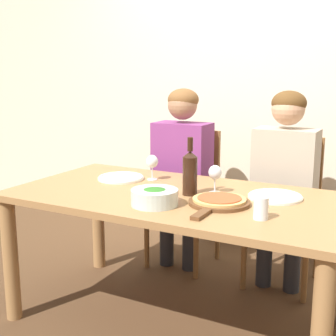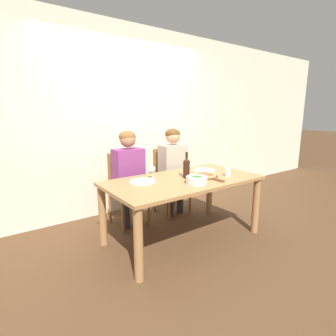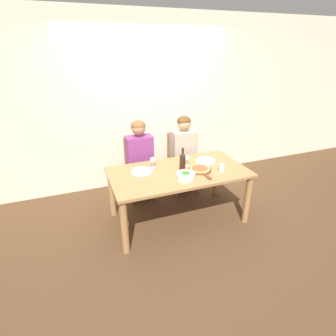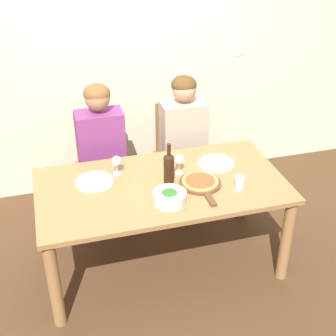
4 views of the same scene
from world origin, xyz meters
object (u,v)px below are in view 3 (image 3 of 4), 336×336
at_px(chair_left, 139,166).
at_px(broccoli_bowl, 186,176).
at_px(person_man, 184,148).
at_px(person_woman, 140,154).
at_px(dinner_plate_right, 205,161).
at_px(dinner_plate_left, 142,171).
at_px(pizza_on_board, 200,169).
at_px(wine_glass_left, 153,160).
at_px(chair_right, 181,159).
at_px(wine_glass_right, 187,159).
at_px(wine_bottle, 183,161).
at_px(water_tumbler, 222,168).

height_order(chair_left, broccoli_bowl, chair_left).
xyz_separation_m(chair_left, person_man, (0.71, -0.11, 0.24)).
distance_m(person_woman, dinner_plate_right, 0.96).
bearing_deg(dinner_plate_left, person_woman, 76.64).
relative_size(dinner_plate_left, pizza_on_board, 0.62).
bearing_deg(wine_glass_left, chair_right, 41.49).
bearing_deg(dinner_plate_left, pizza_on_board, -17.93).
bearing_deg(person_man, wine_glass_left, -144.36).
bearing_deg(chair_right, person_man, -90.00).
bearing_deg(wine_glass_left, chair_left, 94.40).
bearing_deg(chair_left, broccoli_bowl, -73.03).
distance_m(chair_left, wine_glass_left, 0.67).
xyz_separation_m(dinner_plate_left, pizza_on_board, (0.72, -0.23, 0.01)).
xyz_separation_m(person_woman, broccoli_bowl, (0.32, -0.93, 0.01)).
bearing_deg(chair_left, pizza_on_board, -56.54).
xyz_separation_m(dinner_plate_right, wine_glass_right, (-0.31, -0.05, 0.10)).
bearing_deg(broccoli_bowl, chair_right, 69.36).
distance_m(wine_bottle, dinner_plate_left, 0.54).
relative_size(person_man, wine_bottle, 4.12).
relative_size(wine_bottle, wine_glass_left, 2.01).
height_order(chair_right, wine_glass_left, chair_right).
distance_m(broccoli_bowl, dinner_plate_left, 0.59).
bearing_deg(pizza_on_board, chair_right, 82.30).
distance_m(chair_left, person_woman, 0.26).
xyz_separation_m(chair_right, dinner_plate_right, (0.09, -0.65, 0.22)).
xyz_separation_m(broccoli_bowl, dinner_plate_left, (-0.45, 0.38, -0.03)).
distance_m(chair_right, wine_glass_right, 0.80).
bearing_deg(wine_bottle, wine_glass_left, 149.61).
distance_m(pizza_on_board, wine_glass_left, 0.63).
relative_size(broccoli_bowl, water_tumbler, 2.29).
height_order(chair_right, water_tumbler, chair_right).
bearing_deg(broccoli_bowl, dinner_plate_left, 139.53).
bearing_deg(person_man, water_tumbler, -82.13).
bearing_deg(wine_bottle, water_tumbler, -26.68).
distance_m(chair_right, dinner_plate_right, 0.69).
bearing_deg(person_woman, person_man, 0.00).
relative_size(broccoli_bowl, wine_glass_right, 1.52).
bearing_deg(pizza_on_board, wine_glass_left, 150.81).
bearing_deg(dinner_plate_left, wine_glass_right, -3.39).
bearing_deg(chair_right, dinner_plate_left, -141.88).
bearing_deg(person_woman, wine_glass_left, -84.58).
distance_m(person_man, wine_glass_left, 0.82).
distance_m(chair_right, water_tumbler, 1.05).
xyz_separation_m(chair_left, dinner_plate_right, (0.80, -0.65, 0.22)).
distance_m(wine_bottle, pizza_on_board, 0.25).
xyz_separation_m(chair_right, wine_glass_right, (-0.22, -0.70, 0.32)).
xyz_separation_m(chair_left, wine_glass_right, (0.49, -0.70, 0.32)).
relative_size(chair_right, wine_bottle, 3.13).
distance_m(person_woman, pizza_on_board, 0.98).
relative_size(chair_left, wine_glass_left, 6.28).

